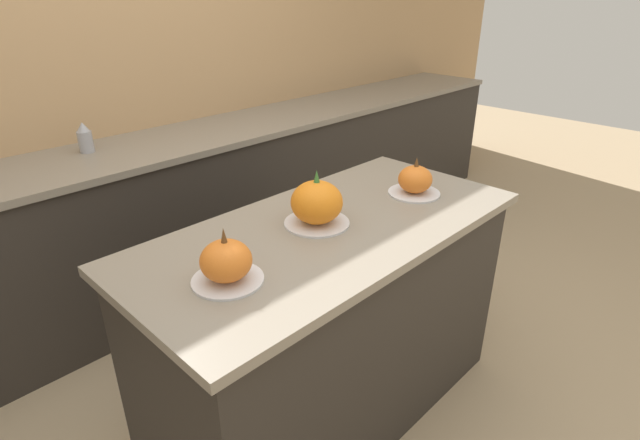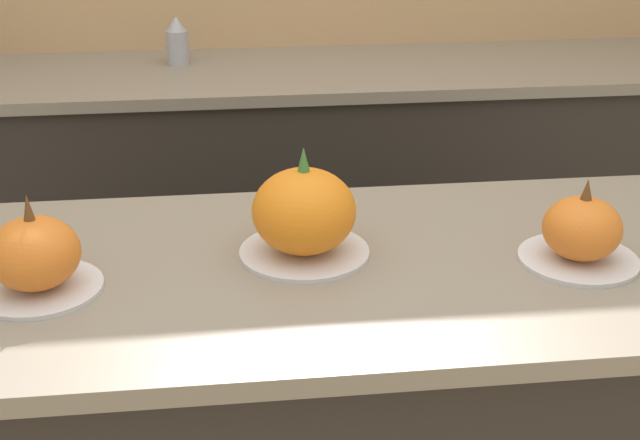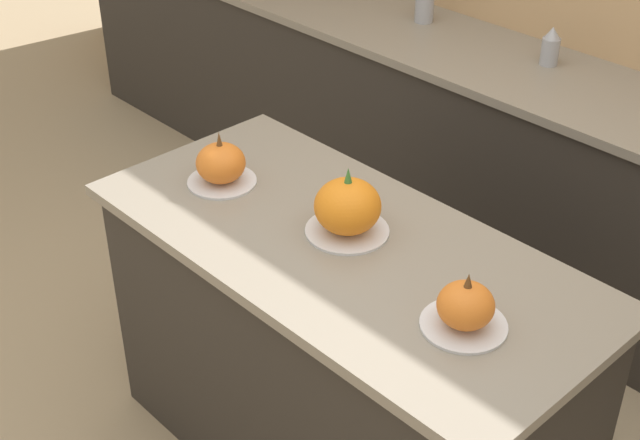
{
  "view_description": "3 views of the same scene",
  "coord_description": "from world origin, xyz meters",
  "px_view_note": "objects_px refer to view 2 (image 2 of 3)",
  "views": [
    {
      "loc": [
        -1.19,
        -1.11,
        1.68
      ],
      "look_at": [
        -0.07,
        -0.01,
        0.93
      ],
      "focal_mm": 28.0,
      "sensor_mm": 36.0,
      "label": 1
    },
    {
      "loc": [
        -0.17,
        -1.42,
        1.6
      ],
      "look_at": [
        -0.01,
        -0.02,
        0.98
      ],
      "focal_mm": 50.0,
      "sensor_mm": 36.0,
      "label": 2
    },
    {
      "loc": [
        1.44,
        -1.45,
        2.28
      ],
      "look_at": [
        -0.06,
        -0.03,
        0.94
      ],
      "focal_mm": 50.0,
      "sensor_mm": 36.0,
      "label": 3
    }
  ],
  "objects_px": {
    "pumpkin_cake_right": "(582,232)",
    "pumpkin_cake_center": "(304,214)",
    "pumpkin_cake_left": "(35,257)",
    "bottle_short": "(177,41)"
  },
  "relations": [
    {
      "from": "pumpkin_cake_left",
      "to": "pumpkin_cake_right",
      "type": "distance_m",
      "value": 0.95
    },
    {
      "from": "pumpkin_cake_left",
      "to": "pumpkin_cake_center",
      "type": "distance_m",
      "value": 0.47
    },
    {
      "from": "pumpkin_cake_center",
      "to": "bottle_short",
      "type": "height_order",
      "value": "pumpkin_cake_center"
    },
    {
      "from": "pumpkin_cake_left",
      "to": "pumpkin_cake_right",
      "type": "relative_size",
      "value": 0.99
    },
    {
      "from": "pumpkin_cake_left",
      "to": "bottle_short",
      "type": "bearing_deg",
      "value": 82.23
    },
    {
      "from": "pumpkin_cake_left",
      "to": "bottle_short",
      "type": "relative_size",
      "value": 1.42
    },
    {
      "from": "pumpkin_cake_center",
      "to": "pumpkin_cake_right",
      "type": "distance_m",
      "value": 0.5
    },
    {
      "from": "pumpkin_cake_right",
      "to": "pumpkin_cake_center",
      "type": "bearing_deg",
      "value": 169.86
    },
    {
      "from": "pumpkin_cake_left",
      "to": "bottle_short",
      "type": "xyz_separation_m",
      "value": [
        0.2,
        1.44,
        0.04
      ]
    },
    {
      "from": "pumpkin_cake_right",
      "to": "bottle_short",
      "type": "bearing_deg",
      "value": 117.45
    }
  ]
}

